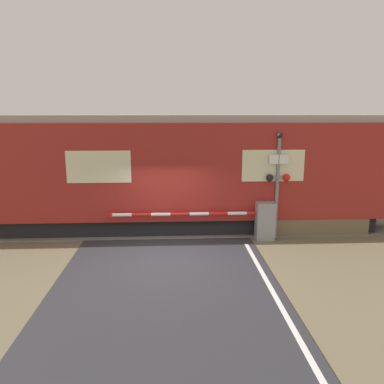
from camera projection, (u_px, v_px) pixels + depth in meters
ground_plane at (167, 258)px, 10.81m from camera, size 80.00×80.00×0.00m
track_bed at (168, 225)px, 13.95m from camera, size 36.00×3.20×0.13m
train at (108, 171)px, 13.42m from camera, size 20.35×3.12×4.04m
crossing_barrier at (253, 220)px, 12.27m from camera, size 5.37×0.44×1.26m
signal_post at (278, 179)px, 12.15m from camera, size 0.85×0.26×3.51m
roadside_fence at (312, 221)px, 12.62m from camera, size 3.93×0.06×1.10m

